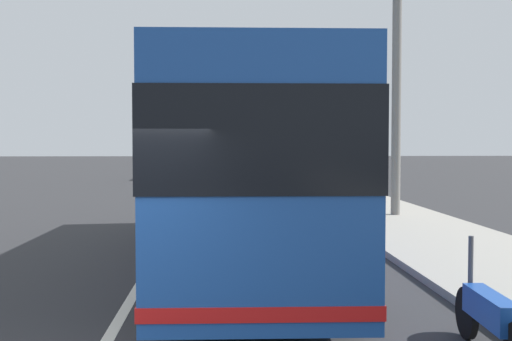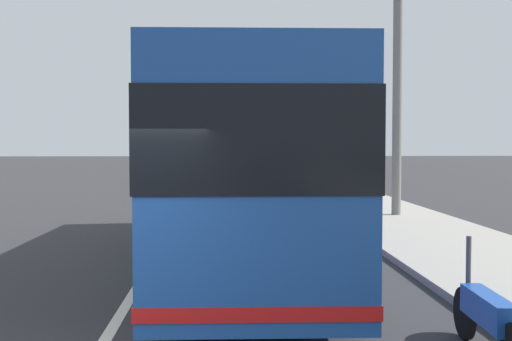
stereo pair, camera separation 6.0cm
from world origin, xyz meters
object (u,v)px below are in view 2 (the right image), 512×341
car_side_street (233,174)px  utility_pole (397,91)px  car_ahead_same_lane (233,166)px  coach_bus (247,162)px  car_far_distant (169,169)px  motorcycle_far_end (488,318)px

car_side_street → utility_pole: (-14.55, -4.83, 3.26)m
car_ahead_same_lane → car_side_street: bearing=176.9°
coach_bus → utility_pole: (6.65, -4.88, 1.98)m
coach_bus → car_far_distant: size_ratio=3.03×
coach_bus → car_far_distant: 28.57m
car_ahead_same_lane → utility_pole: bearing=-172.1°
coach_bus → car_ahead_same_lane: (32.53, -0.22, -1.28)m
motorcycle_far_end → car_ahead_same_lane: car_ahead_same_lane is taller
coach_bus → car_ahead_same_lane: bearing=0.8°
car_far_distant → car_side_street: car_side_street is taller
car_ahead_same_lane → car_far_distant: 5.99m
utility_pole → coach_bus: bearing=143.7°
car_side_street → utility_pole: 15.68m
car_ahead_same_lane → car_side_street: (-11.32, 0.17, 0.01)m
coach_bus → motorcycle_far_end: bearing=-157.0°
car_far_distant → motorcycle_far_end: bearing=8.4°
coach_bus → car_ahead_same_lane: coach_bus is taller
coach_bus → car_side_street: 21.25m
car_far_distant → utility_pole: (-21.61, -8.86, 3.29)m
car_ahead_same_lane → car_side_street: car_ahead_same_lane is taller
coach_bus → motorcycle_far_end: coach_bus is taller
coach_bus → car_side_street: coach_bus is taller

